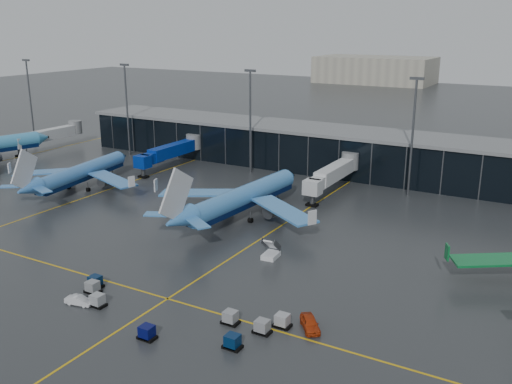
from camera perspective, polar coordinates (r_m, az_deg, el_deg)
The scene contains 11 objects.
ground at distance 96.58m, azimuth -7.96°, elevation -5.64°, with size 600.00×600.00×0.00m, color #282B2D.
terminal_pier at distance 146.64m, azimuth 6.91°, elevation 4.32°, with size 142.00×17.00×10.70m.
jet_bridges at distance 148.37m, azimuth -8.64°, elevation 4.05°, with size 94.00×27.50×7.20m.
flood_masts at distance 132.27m, azimuth 6.97°, elevation 6.69°, with size 203.00×0.50×25.50m.
taxi_lines at distance 99.57m, azimuth 0.38°, elevation -4.77°, with size 220.00×120.00×0.02m.
airliner_arkefly at distance 134.50m, azimuth -17.05°, elevation 2.82°, with size 34.01×38.74×11.91m, color #3D7CC8, non-canonical shape.
airliner_klm_near at distance 109.01m, azimuth -1.21°, elevation 0.75°, with size 37.35×42.54×13.07m, color #3E84CE, non-canonical shape.
baggage_carts at distance 74.99m, azimuth -8.01°, elevation -11.86°, with size 30.44×12.04×1.70m.
mobile_airstair at distance 91.88m, azimuth 1.50°, elevation -6.15°, with size 2.45×3.37×3.45m.
service_van_red at distance 72.18m, azimuth 5.43°, elevation -12.94°, with size 1.88×4.67×1.59m, color #B9350E.
service_van_white at distance 81.07m, azimuth -17.28°, elevation -10.31°, with size 1.34×3.83×1.26m, color silver.
Camera 1 is at (55.63, -70.12, 36.28)m, focal length 40.00 mm.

